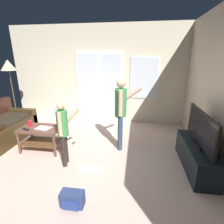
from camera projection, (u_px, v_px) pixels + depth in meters
ground_plane at (67, 170)px, 3.05m from camera, size 5.36×5.39×0.02m
wall_back_with_doors at (99, 76)px, 5.13m from camera, size 5.36×0.09×2.89m
coffee_table at (41, 134)px, 3.61m from camera, size 0.86×0.53×0.52m
tv_stand at (196, 156)px, 3.03m from camera, size 0.41×1.31×0.47m
flat_screen_tv at (201, 129)px, 2.87m from camera, size 0.08×1.25×0.60m
person_adult at (121, 109)px, 3.51m from camera, size 0.59×0.44×1.53m
person_child at (63, 128)px, 2.99m from camera, size 0.41×0.37×1.22m
floor_lamp at (8, 68)px, 4.59m from camera, size 0.40×0.40×1.89m
backpack at (72, 199)px, 2.26m from camera, size 0.32×0.19×0.22m
loose_keyboard at (92, 169)px, 3.03m from camera, size 0.45×0.20×0.02m
laptop_closed at (43, 128)px, 3.52m from camera, size 0.33×0.27×0.02m
cup_near_edge at (30, 123)px, 3.64m from camera, size 0.09×0.09×0.12m
tv_remote_black at (26, 129)px, 3.46m from camera, size 0.18×0.11×0.02m
dvd_remote_slim at (58, 125)px, 3.66m from camera, size 0.17×0.13×0.02m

